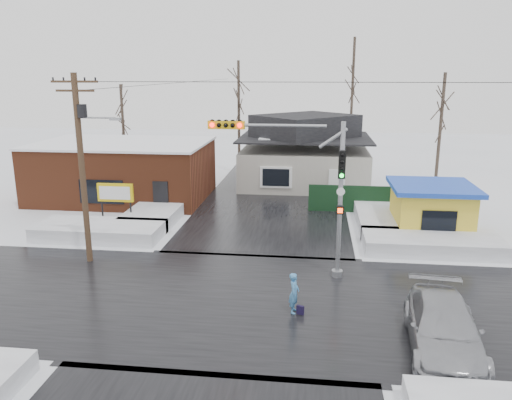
# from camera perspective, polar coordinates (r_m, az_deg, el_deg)

# --- Properties ---
(ground) EXTENTS (120.00, 120.00, 0.00)m
(ground) POSITION_cam_1_polar(r_m,az_deg,el_deg) (20.66, -1.83, -11.46)
(ground) COLOR white
(ground) RESTS_ON ground
(road_ns) EXTENTS (10.00, 120.00, 0.02)m
(road_ns) POSITION_cam_1_polar(r_m,az_deg,el_deg) (20.66, -1.83, -11.44)
(road_ns) COLOR black
(road_ns) RESTS_ON ground
(road_ew) EXTENTS (120.00, 10.00, 0.02)m
(road_ew) POSITION_cam_1_polar(r_m,az_deg,el_deg) (20.66, -1.83, -11.44)
(road_ew) COLOR black
(road_ew) RESTS_ON ground
(snowbank_nw) EXTENTS (7.00, 3.00, 0.80)m
(snowbank_nw) POSITION_cam_1_polar(r_m,az_deg,el_deg) (29.30, -17.41, -3.37)
(snowbank_nw) COLOR white
(snowbank_nw) RESTS_ON ground
(snowbank_ne) EXTENTS (7.00, 3.00, 0.80)m
(snowbank_ne) POSITION_cam_1_polar(r_m,az_deg,el_deg) (27.49, 19.45, -4.70)
(snowbank_ne) COLOR white
(snowbank_ne) RESTS_ON ground
(snowbank_nside_w) EXTENTS (3.00, 8.00, 0.80)m
(snowbank_nside_w) POSITION_cam_1_polar(r_m,az_deg,el_deg) (33.07, -10.76, -0.94)
(snowbank_nside_w) COLOR white
(snowbank_nside_w) RESTS_ON ground
(snowbank_nside_e) EXTENTS (3.00, 8.00, 0.80)m
(snowbank_nside_e) POSITION_cam_1_polar(r_m,az_deg,el_deg) (31.84, 14.06, -1.72)
(snowbank_nside_e) COLOR white
(snowbank_nside_e) RESTS_ON ground
(traffic_signal) EXTENTS (6.05, 0.68, 7.00)m
(traffic_signal) POSITION_cam_1_polar(r_m,az_deg,el_deg) (21.81, 5.59, 2.50)
(traffic_signal) COLOR gray
(traffic_signal) RESTS_ON ground
(utility_pole) EXTENTS (3.15, 0.44, 9.00)m
(utility_pole) POSITION_cam_1_polar(r_m,az_deg,el_deg) (24.69, -19.22, 4.52)
(utility_pole) COLOR #382619
(utility_pole) RESTS_ON ground
(brick_building) EXTENTS (12.20, 8.20, 4.12)m
(brick_building) POSITION_cam_1_polar(r_m,az_deg,el_deg) (37.69, -14.89, 3.33)
(brick_building) COLOR brown
(brick_building) RESTS_ON ground
(marquee_sign) EXTENTS (2.20, 0.21, 2.55)m
(marquee_sign) POSITION_cam_1_polar(r_m,az_deg,el_deg) (31.10, -15.78, 0.68)
(marquee_sign) COLOR black
(marquee_sign) RESTS_ON ground
(house) EXTENTS (10.40, 8.40, 5.76)m
(house) POSITION_cam_1_polar(r_m,az_deg,el_deg) (40.88, 5.58, 5.35)
(house) COLOR #B1ABA0
(house) RESTS_ON ground
(kiosk) EXTENTS (4.60, 4.60, 2.88)m
(kiosk) POSITION_cam_1_polar(r_m,az_deg,el_deg) (30.10, 19.36, -0.95)
(kiosk) COLOR yellow
(kiosk) RESTS_ON ground
(fence) EXTENTS (8.00, 0.12, 1.80)m
(fence) POSITION_cam_1_polar(r_m,az_deg,el_deg) (33.57, 12.86, 0.06)
(fence) COLOR black
(fence) RESTS_ON ground
(tree_far_left) EXTENTS (3.00, 3.00, 10.00)m
(tree_far_left) POSITION_cam_1_polar(r_m,az_deg,el_deg) (44.91, -2.00, 13.06)
(tree_far_left) COLOR #332821
(tree_far_left) RESTS_ON ground
(tree_far_mid) EXTENTS (3.00, 3.00, 12.00)m
(tree_far_mid) POSITION_cam_1_polar(r_m,az_deg,el_deg) (46.48, 11.08, 14.82)
(tree_far_mid) COLOR #332821
(tree_far_mid) RESTS_ON ground
(tree_far_right) EXTENTS (3.00, 3.00, 9.00)m
(tree_far_right) POSITION_cam_1_polar(r_m,az_deg,el_deg) (39.49, 20.60, 10.83)
(tree_far_right) COLOR #332821
(tree_far_right) RESTS_ON ground
(tree_far_west) EXTENTS (3.00, 3.00, 8.00)m
(tree_far_west) POSITION_cam_1_polar(r_m,az_deg,el_deg) (45.67, -15.10, 10.61)
(tree_far_west) COLOR #332821
(tree_far_west) RESTS_ON ground
(pedestrian) EXTENTS (0.46, 0.63, 1.60)m
(pedestrian) POSITION_cam_1_polar(r_m,az_deg,el_deg) (19.46, 4.38, -10.59)
(pedestrian) COLOR #4282BA
(pedestrian) RESTS_ON ground
(car) EXTENTS (2.77, 5.75, 1.62)m
(car) POSITION_cam_1_polar(r_m,az_deg,el_deg) (18.08, 20.64, -13.60)
(car) COLOR #A4A6AB
(car) RESTS_ON ground
(shopping_bag) EXTENTS (0.30, 0.22, 0.35)m
(shopping_bag) POSITION_cam_1_polar(r_m,az_deg,el_deg) (19.59, 5.08, -12.47)
(shopping_bag) COLOR black
(shopping_bag) RESTS_ON ground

